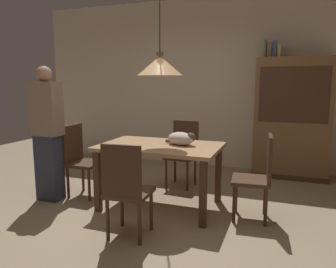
# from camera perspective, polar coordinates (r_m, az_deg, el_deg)

# --- Properties ---
(ground) EXTENTS (10.00, 10.00, 0.00)m
(ground) POSITION_cam_1_polar(r_m,az_deg,el_deg) (3.56, -3.70, -15.35)
(ground) COLOR #998466
(back_wall) EXTENTS (6.40, 0.10, 2.90)m
(back_wall) POSITION_cam_1_polar(r_m,az_deg,el_deg) (5.76, 6.98, 8.81)
(back_wall) COLOR beige
(back_wall) RESTS_ON ground
(dining_table) EXTENTS (1.40, 0.90, 0.75)m
(dining_table) POSITION_cam_1_polar(r_m,az_deg,el_deg) (3.80, -1.38, -3.43)
(dining_table) COLOR tan
(dining_table) RESTS_ON ground
(chair_right_side) EXTENTS (0.43, 0.43, 0.93)m
(chair_right_side) POSITION_cam_1_polar(r_m,az_deg,el_deg) (3.59, 15.78, -6.77)
(chair_right_side) COLOR #472D1E
(chair_right_side) RESTS_ON ground
(chair_left_side) EXTENTS (0.40, 0.40, 0.93)m
(chair_left_side) POSITION_cam_1_polar(r_m,az_deg,el_deg) (4.36, -15.34, -3.96)
(chair_left_side) COLOR #472D1E
(chair_left_side) RESTS_ON ground
(chair_near_front) EXTENTS (0.42, 0.42, 0.93)m
(chair_near_front) POSITION_cam_1_polar(r_m,az_deg,el_deg) (3.06, -7.41, -9.28)
(chair_near_front) COLOR #472D1E
(chair_near_front) RESTS_ON ground
(chair_far_back) EXTENTS (0.43, 0.43, 0.93)m
(chair_far_back) POSITION_cam_1_polar(r_m,az_deg,el_deg) (4.63, 2.68, -2.88)
(chair_far_back) COLOR #472D1E
(chair_far_back) RESTS_ON ground
(cat_sleeping) EXTENTS (0.41, 0.33, 0.16)m
(cat_sleeping) POSITION_cam_1_polar(r_m,az_deg,el_deg) (3.76, 2.44, -0.80)
(cat_sleeping) COLOR beige
(cat_sleeping) RESTS_ON dining_table
(pendant_lamp) EXTENTS (0.52, 0.52, 1.30)m
(pendant_lamp) POSITION_cam_1_polar(r_m,az_deg,el_deg) (3.71, -1.44, 12.05)
(pendant_lamp) COLOR #E0A86B
(hutch_bookcase) EXTENTS (1.12, 0.45, 1.85)m
(hutch_bookcase) POSITION_cam_1_polar(r_m,az_deg,el_deg) (5.31, 21.07, 2.19)
(hutch_bookcase) COLOR brown
(hutch_bookcase) RESTS_ON ground
(book_green_slim) EXTENTS (0.03, 0.20, 0.26)m
(book_green_slim) POSITION_cam_1_polar(r_m,az_deg,el_deg) (5.31, 16.91, 14.20)
(book_green_slim) COLOR #427A4C
(book_green_slim) RESTS_ON hutch_bookcase
(book_brown_thick) EXTENTS (0.06, 0.24, 0.22)m
(book_brown_thick) POSITION_cam_1_polar(r_m,az_deg,el_deg) (5.31, 17.58, 13.96)
(book_brown_thick) COLOR brown
(book_brown_thick) RESTS_ON hutch_bookcase
(book_blue_wide) EXTENTS (0.06, 0.24, 0.24)m
(book_blue_wide) POSITION_cam_1_polar(r_m,az_deg,el_deg) (5.31, 18.41, 14.03)
(book_blue_wide) COLOR #384C93
(book_blue_wide) RESTS_ON hutch_bookcase
(book_yellow_short) EXTENTS (0.04, 0.20, 0.18)m
(book_yellow_short) POSITION_cam_1_polar(r_m,az_deg,el_deg) (5.30, 19.12, 13.67)
(book_yellow_short) COLOR gold
(book_yellow_short) RESTS_ON hutch_bookcase
(person_standing) EXTENTS (0.36, 0.22, 1.67)m
(person_standing) POSITION_cam_1_polar(r_m,az_deg,el_deg) (4.25, -20.56, -0.00)
(person_standing) COLOR #2D3347
(person_standing) RESTS_ON ground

